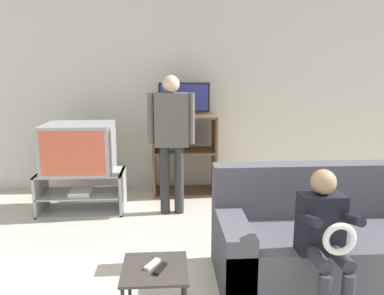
# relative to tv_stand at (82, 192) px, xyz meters

# --- Properties ---
(wall_back) EXTENTS (6.40, 0.06, 2.60)m
(wall_back) POSITION_rel_tv_stand_xyz_m (1.38, 0.90, 1.06)
(wall_back) COLOR silver
(wall_back) RESTS_ON ground_plane
(tv_stand) EXTENTS (0.99, 0.50, 0.48)m
(tv_stand) POSITION_rel_tv_stand_xyz_m (0.00, 0.00, 0.00)
(tv_stand) COLOR #A8A8AD
(tv_stand) RESTS_ON ground_plane
(television_main) EXTENTS (0.78, 0.64, 0.57)m
(television_main) POSITION_rel_tv_stand_xyz_m (-0.01, 0.02, 0.53)
(television_main) COLOR #9E9EA3
(television_main) RESTS_ON tv_stand
(media_shelf) EXTENTS (0.85, 0.47, 1.07)m
(media_shelf) POSITION_rel_tv_stand_xyz_m (1.25, 0.60, 0.31)
(media_shelf) COLOR brown
(media_shelf) RESTS_ON ground_plane
(television_flat) EXTENTS (0.68, 0.20, 0.43)m
(television_flat) POSITION_rel_tv_stand_xyz_m (1.25, 0.62, 1.04)
(television_flat) COLOR black
(television_flat) RESTS_ON media_shelf
(snack_table) EXTENTS (0.43, 0.43, 0.40)m
(snack_table) POSITION_rel_tv_stand_xyz_m (0.93, -2.11, 0.11)
(snack_table) COLOR #38332D
(snack_table) RESTS_ON ground_plane
(remote_control_black) EXTENTS (0.09, 0.15, 0.02)m
(remote_control_black) POSITION_rel_tv_stand_xyz_m (0.97, -2.14, 0.18)
(remote_control_black) COLOR black
(remote_control_black) RESTS_ON snack_table
(remote_control_white) EXTENTS (0.11, 0.14, 0.02)m
(remote_control_white) POSITION_rel_tv_stand_xyz_m (0.92, -2.09, 0.18)
(remote_control_white) COLOR silver
(remote_control_white) RESTS_ON snack_table
(couch) EXTENTS (1.97, 0.84, 0.88)m
(couch) POSITION_rel_tv_stand_xyz_m (2.39, -1.61, 0.06)
(couch) COLOR #4C4C56
(couch) RESTS_ON ground_plane
(person_standing_adult) EXTENTS (0.53, 0.20, 1.61)m
(person_standing_adult) POSITION_rel_tv_stand_xyz_m (1.07, -0.13, 0.74)
(person_standing_adult) COLOR #2D2D33
(person_standing_adult) RESTS_ON ground_plane
(person_seated_child) EXTENTS (0.33, 0.43, 1.01)m
(person_seated_child) POSITION_rel_tv_stand_xyz_m (2.06, -2.10, 0.36)
(person_seated_child) COLOR #2D2D38
(person_seated_child) RESTS_ON ground_plane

